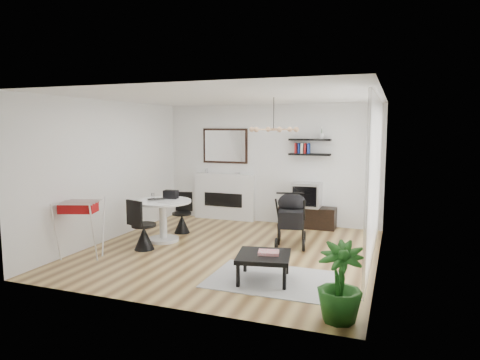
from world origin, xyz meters
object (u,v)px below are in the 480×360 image
(tv_console, at_px, (307,217))
(potted_plant, at_px, (340,282))
(stroller, at_px, (291,220))
(coffee_table, at_px, (264,257))
(fireplace, at_px, (224,191))
(dining_table, at_px, (163,214))
(drying_rack, at_px, (81,228))
(crt_tv, at_px, (307,195))

(tv_console, distance_m, potted_plant, 4.60)
(stroller, bearing_deg, potted_plant, -77.24)
(coffee_table, distance_m, potted_plant, 1.51)
(fireplace, distance_m, tv_console, 2.09)
(dining_table, xyz_separation_m, drying_rack, (-0.73, -1.43, -0.01))
(crt_tv, height_order, dining_table, crt_tv)
(tv_console, xyz_separation_m, stroller, (-0.01, -1.49, 0.23))
(stroller, bearing_deg, crt_tv, 80.04)
(crt_tv, bearing_deg, fireplace, 175.71)
(fireplace, bearing_deg, dining_table, -98.92)
(tv_console, relative_size, stroller, 1.13)
(dining_table, distance_m, stroller, 2.45)
(fireplace, distance_m, stroller, 2.61)
(dining_table, bearing_deg, coffee_table, -29.56)
(fireplace, distance_m, coffee_table, 4.21)
(stroller, height_order, coffee_table, stroller)
(drying_rack, distance_m, coffee_table, 3.19)
(crt_tv, bearing_deg, stroller, -89.42)
(tv_console, distance_m, stroller, 1.51)
(fireplace, relative_size, coffee_table, 2.49)
(crt_tv, xyz_separation_m, stroller, (0.01, -1.49, -0.26))
(tv_console, height_order, coffee_table, tv_console)
(coffee_table, bearing_deg, stroller, 92.28)
(drying_rack, bearing_deg, coffee_table, -17.87)
(drying_rack, bearing_deg, crt_tv, 30.19)
(fireplace, xyz_separation_m, potted_plant, (3.28, -4.57, -0.23))
(crt_tv, height_order, coffee_table, crt_tv)
(crt_tv, distance_m, potted_plant, 4.60)
(dining_table, height_order, coffee_table, dining_table)
(tv_console, relative_size, dining_table, 1.12)
(drying_rack, bearing_deg, stroller, 14.72)
(drying_rack, relative_size, potted_plant, 1.08)
(dining_table, height_order, drying_rack, drying_rack)
(fireplace, distance_m, crt_tv, 2.01)
(fireplace, relative_size, drying_rack, 2.20)
(drying_rack, bearing_deg, tv_console, 29.99)
(dining_table, bearing_deg, potted_plant, -32.55)
(crt_tv, bearing_deg, coffee_table, -88.45)
(tv_console, xyz_separation_m, potted_plant, (1.25, -4.42, 0.23))
(stroller, distance_m, coffee_table, 2.00)
(crt_tv, xyz_separation_m, coffee_table, (0.09, -3.49, -0.37))
(fireplace, xyz_separation_m, crt_tv, (2.01, -0.15, 0.04))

